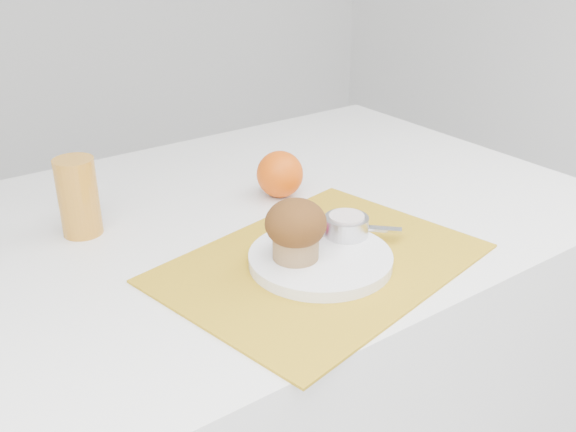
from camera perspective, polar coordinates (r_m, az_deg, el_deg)
table at (r=1.30m, az=-3.14°, el=-14.74°), size 1.20×0.80×0.75m
placemat at (r=0.94m, az=2.96°, el=-4.17°), size 0.50×0.41×0.00m
plate at (r=0.93m, az=2.90°, el=-3.82°), size 0.27×0.27×0.02m
ramekin at (r=0.98m, az=5.20°, el=-0.88°), size 0.07×0.07×0.03m
cream at (r=0.97m, az=5.24°, el=-0.10°), size 0.06×0.06×0.01m
raspberry_near at (r=0.97m, az=1.47°, el=-1.34°), size 0.02×0.02×0.02m
raspberry_far at (r=0.97m, az=2.47°, el=-1.36°), size 0.02×0.02×0.02m
butter_knife at (r=1.00m, az=5.00°, el=-0.93°), size 0.14×0.14×0.00m
orange at (r=1.15m, az=-0.73°, el=3.74°), size 0.08×0.08×0.08m
juice_glass at (r=1.05m, az=-18.14°, el=1.62°), size 0.08×0.08×0.13m
muffin at (r=0.89m, az=0.69°, el=-1.12°), size 0.09×0.09×0.09m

